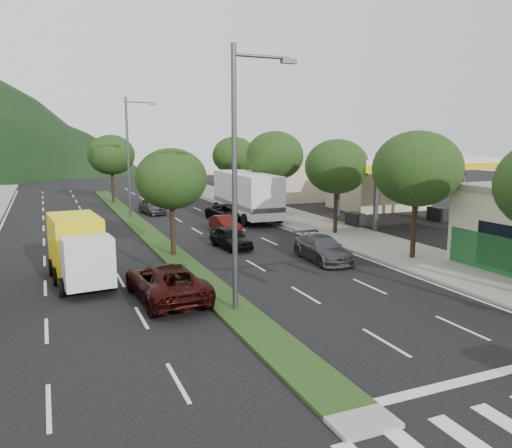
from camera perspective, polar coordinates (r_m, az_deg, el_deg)
name	(u,v)px	position (r m, az deg, el deg)	size (l,w,h in m)	color
ground	(351,414)	(13.22, 10.85, -20.57)	(160.00, 160.00, 0.00)	black
sidewalk_right	(307,222)	(39.85, 5.82, 0.19)	(5.00, 90.00, 0.15)	gray
median	(142,227)	(38.52, -12.95, -0.36)	(1.60, 56.00, 0.12)	#223C15
gas_canopy	(400,165)	(40.51, 16.15, 6.52)	(12.20, 8.20, 5.25)	silver
bldg_right_far	(282,173)	(59.54, 2.95, 5.81)	(10.00, 16.00, 5.20)	beige
tree_r_b	(417,169)	(28.35, 17.92, 6.02)	(4.80, 4.80, 6.94)	black
tree_r_c	(337,167)	(34.80, 9.22, 6.48)	(4.40, 4.40, 6.48)	black
tree_r_d	(275,156)	(43.56, 2.16, 7.79)	(5.00, 5.00, 7.17)	black
tree_r_e	(234,156)	(52.78, -2.51, 7.81)	(4.60, 4.60, 6.71)	black
tree_med_near	(171,179)	(28.25, -9.65, 5.10)	(4.00, 4.00, 6.02)	black
tree_med_far	(111,155)	(53.81, -16.22, 7.60)	(4.80, 4.80, 6.94)	black
streetlight_near	(240,167)	(18.68, -1.89, 6.49)	(2.60, 0.25, 10.00)	#47494C
streetlight_mid	(130,152)	(42.94, -14.16, 8.02)	(2.60, 0.25, 10.00)	#47494C
suv_maroon	(166,282)	(21.20, -10.22, -6.51)	(2.53, 5.48, 1.52)	black
car_queue_a	(231,238)	(30.65, -2.90, -1.56)	(1.53, 3.81, 1.30)	black
car_queue_b	(322,248)	(27.70, 7.59, -2.79)	(1.89, 4.66, 1.35)	#434347
car_queue_c	(225,224)	(35.76, -3.56, -0.03)	(1.26, 3.62, 1.19)	#480F0C
car_queue_d	(226,213)	(41.03, -3.39, 1.30)	(2.14, 4.64, 1.29)	black
car_queue_e	(152,206)	(45.53, -11.78, 1.99)	(1.60, 3.96, 1.35)	#424347
box_truck	(78,251)	(24.90, -19.65, -2.94)	(2.80, 6.25, 3.00)	silver
motorhome	(246,194)	(41.82, -1.11, 3.40)	(3.51, 10.08, 3.82)	silver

